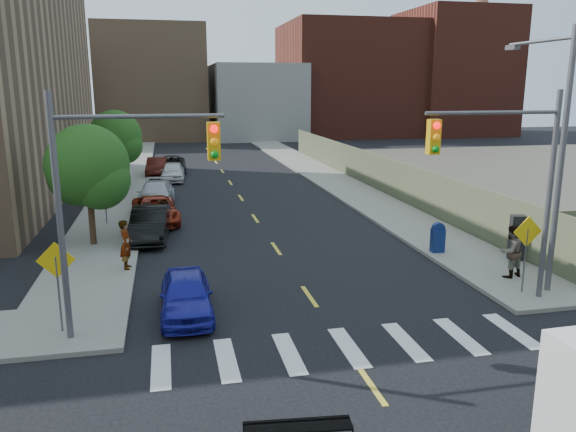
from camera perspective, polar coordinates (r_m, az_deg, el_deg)
name	(u,v)px	position (r m, az deg, el deg)	size (l,w,h in m)	color
ground	(404,432)	(12.85, 11.71, -20.73)	(160.00, 160.00, 0.00)	black
sidewalk_nw	(131,167)	(51.75, -15.68, 4.77)	(3.50, 73.00, 0.15)	gray
sidewalk_ne	(301,163)	(53.11, 1.31, 5.45)	(3.50, 73.00, 0.15)	gray
fence_north	(370,170)	(40.69, 8.34, 4.66)	(0.12, 44.00, 2.50)	#696949
gravel_lot	(573,174)	(51.84, 26.94, 3.80)	(36.00, 42.00, 0.06)	#595447
bg_bldg_west	(26,95)	(81.57, -25.07, 11.08)	(14.00, 18.00, 12.00)	#592319
bg_bldg_midwest	(153,83)	(81.69, -13.59, 12.98)	(14.00, 16.00, 15.00)	#8C6B4C
bg_bldg_center	(255,101)	(80.70, -3.33, 11.54)	(12.00, 16.00, 10.00)	gray
bg_bldg_east	(346,80)	(85.91, 5.95, 13.58)	(18.00, 18.00, 16.00)	#592319
bg_bldg_fareast	(452,73)	(90.37, 16.36, 13.75)	(14.00, 16.00, 18.00)	#592319
smokestack	(479,39)	(92.56, 18.83, 16.66)	(1.80, 1.80, 28.00)	#8C6B4C
signal_nw	(116,183)	(15.95, -17.10, 3.24)	(4.59, 0.30, 7.00)	#59595E
signal_ne	(510,169)	(19.09, 21.63, 4.43)	(4.59, 0.30, 7.00)	#59595E
streetlight_ne	(555,143)	(21.03, 25.49, 6.70)	(0.25, 3.70, 9.00)	#59595E
warn_sign_nw	(57,270)	(17.26, -22.44, -5.13)	(1.06, 0.06, 2.83)	#59595E
warn_sign_ne	(527,240)	(20.66, 23.09, -2.29)	(1.06, 0.06, 2.83)	#59595E
warn_sign_midwest	(104,188)	(30.28, -18.16, 2.71)	(1.06, 0.06, 2.83)	#59595E
tree_west_near	(88,171)	(26.20, -19.66, 4.37)	(3.66, 3.64, 5.52)	#332114
tree_west_far	(116,140)	(41.03, -17.11, 7.43)	(3.66, 3.64, 5.52)	#332114
parked_car_blue	(186,294)	(18.14, -10.32, -7.85)	(1.61, 4.00, 1.36)	#1B1C97
parked_car_black	(150,224)	(27.17, -13.81, -0.77)	(1.64, 4.71, 1.55)	black
parked_car_red	(155,210)	(30.48, -13.33, 0.57)	(2.29, 4.96, 1.38)	maroon
parked_car_silver	(155,194)	(34.83, -13.32, 2.17)	(2.04, 5.02, 1.46)	#AEB0B6
parked_car_white	(173,172)	(43.85, -11.64, 4.44)	(1.73, 4.29, 1.46)	silver
parked_car_maroon	(157,167)	(46.71, -13.16, 4.88)	(1.54, 4.42, 1.46)	#3C110C
parked_car_grey	(172,164)	(48.33, -11.72, 5.16)	(2.28, 4.94, 1.37)	black
mailbox	(438,238)	(24.82, 14.97, -2.13)	(0.56, 0.44, 1.30)	navy
payphone	(517,238)	(24.69, 22.22, -2.04)	(0.55, 0.45, 1.85)	black
pedestrian_west	(126,245)	(22.59, -16.14, -2.80)	(0.71, 0.46, 1.94)	gray
pedestrian_east	(511,251)	(22.34, 21.69, -3.36)	(0.96, 0.75, 1.97)	gray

